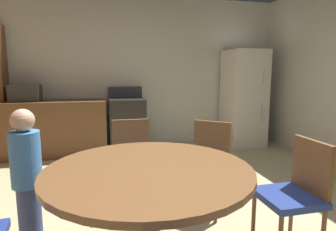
{
  "coord_description": "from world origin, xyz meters",
  "views": [
    {
      "loc": [
        -0.57,
        -2.03,
        1.35
      ],
      "look_at": [
        0.11,
        0.91,
        0.89
      ],
      "focal_mm": 29.94,
      "sensor_mm": 36.0,
      "label": 1
    }
  ],
  "objects": [
    {
      "name": "chair_northeast",
      "position": [
        0.41,
        0.47,
        0.5
      ],
      "size": [
        0.56,
        0.56,
        0.87
      ],
      "rotation": [
        0.0,
        0.0,
        4.0
      ],
      "color": "brown",
      "rests_on": "ground"
    },
    {
      "name": "refrigerator",
      "position": [
        1.97,
        2.72,
        0.88
      ],
      "size": [
        0.68,
        0.68,
        1.76
      ],
      "color": "silver",
      "rests_on": "ground"
    },
    {
      "name": "person_child",
      "position": [
        -1.16,
        0.18,
        0.58
      ],
      "size": [
        0.3,
        0.3,
        1.09
      ],
      "rotation": [
        0.0,
        0.0,
        5.72
      ],
      "color": "#3D4C84",
      "rests_on": "ground"
    },
    {
      "name": "kitchen_counter",
      "position": [
        -1.54,
        2.77,
        0.45
      ],
      "size": [
        1.99,
        0.6,
        0.9
      ],
      "primitive_type": "cube",
      "color": "brown",
      "rests_on": "ground"
    },
    {
      "name": "dining_table",
      "position": [
        -0.31,
        -0.35,
        0.61
      ],
      "size": [
        1.31,
        1.31,
        0.76
      ],
      "color": "brown",
      "rests_on": "ground"
    },
    {
      "name": "microwave",
      "position": [
        -1.77,
        2.77,
        1.03
      ],
      "size": [
        0.44,
        0.32,
        0.26
      ],
      "primitive_type": "cube",
      "color": "#2D2B28",
      "rests_on": "kitchen_counter"
    },
    {
      "name": "wall_back",
      "position": [
        0.0,
        3.17,
        1.35
      ],
      "size": [
        5.66,
        0.12,
        2.7
      ],
      "primitive_type": "cube",
      "color": "beige",
      "rests_on": "ground"
    },
    {
      "name": "oven_range",
      "position": [
        -0.19,
        2.78,
        0.47
      ],
      "size": [
        0.6,
        0.6,
        1.1
      ],
      "color": "black",
      "rests_on": "ground"
    },
    {
      "name": "chair_north",
      "position": [
        -0.31,
        0.74,
        0.5
      ],
      "size": [
        0.4,
        0.4,
        0.87
      ],
      "rotation": [
        0.0,
        0.0,
        4.71
      ],
      "color": "brown",
      "rests_on": "ground"
    },
    {
      "name": "chair_east",
      "position": [
        0.79,
        -0.35,
        0.5
      ],
      "size": [
        0.4,
        0.4,
        0.87
      ],
      "rotation": [
        0.0,
        0.0,
        3.15
      ],
      "color": "brown",
      "rests_on": "ground"
    }
  ]
}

